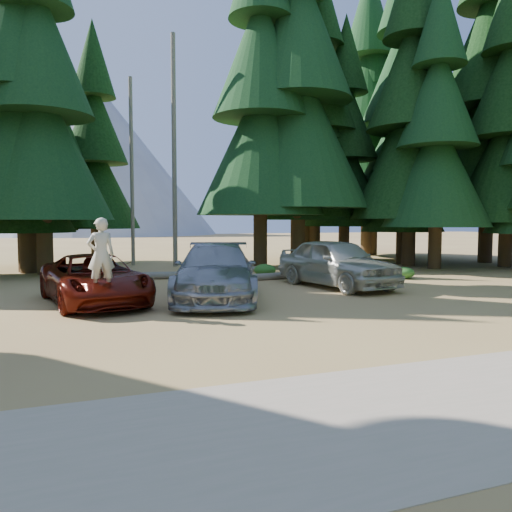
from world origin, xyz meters
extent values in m
plane|color=#A57A46|center=(0.00, 0.00, 0.00)|extent=(160.00, 160.00, 0.00)
cube|color=tan|center=(0.00, -6.50, 0.01)|extent=(26.00, 3.50, 0.01)
cylinder|color=gray|center=(0.80, 14.50, 6.00)|extent=(0.24, 0.24, 12.00)
cylinder|color=gray|center=(-1.20, 16.00, 5.00)|extent=(0.20, 0.20, 10.00)
cone|color=gray|center=(0.00, 85.00, 14.00)|extent=(44.00, 44.00, 28.00)
cone|color=gray|center=(-8.00, 95.00, 10.00)|extent=(36.00, 36.00, 20.00)
imported|color=#571007|center=(-3.72, 3.42, 0.71)|extent=(3.26, 5.49, 1.43)
imported|color=#999CA1|center=(-0.23, 2.97, 0.85)|extent=(4.04, 6.28, 1.69)
imported|color=beige|center=(4.64, 4.24, 0.89)|extent=(2.94, 5.48, 1.77)
imported|color=beige|center=(-3.62, 1.48, 1.54)|extent=(0.73, 0.53, 1.85)
cylinder|color=white|center=(-3.62, 1.53, 2.05)|extent=(0.36, 0.36, 0.04)
cylinder|color=gray|center=(0.16, 8.71, 0.15)|extent=(4.18, 1.12, 0.30)
cylinder|color=gray|center=(2.79, 10.50, 0.12)|extent=(2.96, 0.44, 0.24)
cylinder|color=gray|center=(1.92, 7.00, 0.14)|extent=(4.34, 0.71, 0.28)
ellipsoid|color=#30691F|center=(-3.66, 9.12, 0.33)|extent=(1.22, 1.22, 0.67)
ellipsoid|color=#30691F|center=(-3.07, 9.40, 0.27)|extent=(0.97, 0.97, 0.54)
ellipsoid|color=#30691F|center=(-3.91, 6.52, 0.26)|extent=(0.96, 0.96, 0.53)
ellipsoid|color=#30691F|center=(3.55, 8.56, 0.26)|extent=(0.95, 0.95, 0.52)
ellipsoid|color=#30691F|center=(0.68, 8.51, 0.34)|extent=(1.23, 1.23, 0.68)
ellipsoid|color=#30691F|center=(6.84, 6.71, 0.25)|extent=(0.91, 0.91, 0.50)
ellipsoid|color=#30691F|center=(8.56, 5.59, 0.24)|extent=(0.89, 0.89, 0.49)
camera|label=1|loc=(-4.30, -11.54, 2.38)|focal=35.00mm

